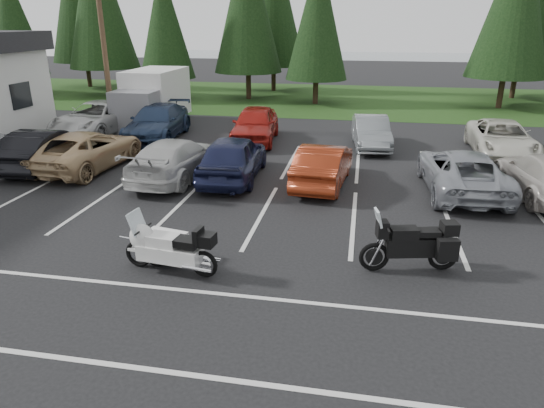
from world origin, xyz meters
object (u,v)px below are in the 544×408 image
(car_far_2, at_px, (255,124))
(adventure_motorcycle, at_px, (411,240))
(box_truck, at_px, (149,99))
(car_far_3, at_px, (371,132))
(car_far_0, at_px, (98,118))
(car_far_4, at_px, (502,138))
(car_near_5, at_px, (323,165))
(car_near_6, at_px, (462,171))
(car_far_1, at_px, (157,122))
(car_near_1, at_px, (44,149))
(car_near_4, at_px, (233,157))
(cargo_trailer, at_px, (164,246))
(car_near_3, at_px, (176,159))
(utility_pole, at_px, (103,35))
(touring_motorcycle, at_px, (169,244))
(car_near_2, at_px, (87,150))

(car_far_2, distance_m, adventure_motorcycle, 13.25)
(box_truck, bearing_deg, car_far_3, -12.66)
(car_far_3, bearing_deg, car_far_2, 172.61)
(car_far_0, height_order, car_far_4, car_far_0)
(car_near_5, bearing_deg, car_near_6, -174.22)
(car_far_1, bearing_deg, car_far_3, -3.83)
(car_near_1, relative_size, car_far_0, 0.82)
(car_far_3, distance_m, car_far_4, 5.44)
(car_near_6, bearing_deg, car_far_2, -37.02)
(car_near_5, bearing_deg, car_far_0, -22.05)
(car_near_4, distance_m, car_near_5, 3.25)
(car_near_1, bearing_deg, car_far_4, -167.88)
(car_near_6, distance_m, adventure_motorcycle, 6.32)
(cargo_trailer, bearing_deg, car_far_2, 103.34)
(car_near_1, bearing_deg, car_near_3, 172.15)
(utility_pole, xyz_separation_m, touring_motorcycle, (9.16, -14.76, -3.99))
(car_near_5, height_order, adventure_motorcycle, adventure_motorcycle)
(utility_pole, height_order, car_far_4, utility_pole)
(car_near_2, height_order, car_far_0, car_far_0)
(car_far_0, height_order, car_far_1, car_far_0)
(car_far_4, distance_m, adventure_motorcycle, 12.19)
(car_near_6, bearing_deg, car_near_5, -1.49)
(car_near_6, height_order, cargo_trailer, car_near_6)
(box_truck, bearing_deg, car_near_4, -50.57)
(box_truck, distance_m, car_near_6, 16.82)
(box_truck, distance_m, car_near_4, 10.70)
(car_far_2, bearing_deg, car_far_3, -6.24)
(box_truck, relative_size, touring_motorcycle, 2.19)
(car_far_2, xyz_separation_m, car_far_3, (5.37, -0.16, -0.13))
(utility_pole, bearing_deg, adventure_motorcycle, -43.33)
(car_far_2, relative_size, touring_motorcycle, 1.87)
(car_near_5, height_order, car_far_4, car_near_5)
(car_near_3, bearing_deg, car_far_3, -134.89)
(box_truck, relative_size, cargo_trailer, 3.90)
(adventure_motorcycle, bearing_deg, car_near_5, 100.50)
(car_near_4, xyz_separation_m, touring_motorcycle, (0.38, -7.01, -0.10))
(car_near_4, relative_size, car_near_6, 0.92)
(car_far_0, bearing_deg, box_truck, 55.30)
(car_far_0, distance_m, cargo_trailer, 15.15)
(car_near_6, bearing_deg, cargo_trailer, 36.98)
(car_near_1, height_order, car_near_3, car_near_1)
(utility_pole, distance_m, adventure_motorcycle, 20.33)
(car_far_1, bearing_deg, cargo_trailer, -70.77)
(box_truck, bearing_deg, car_far_0, -129.85)
(car_near_4, height_order, car_far_3, car_near_4)
(car_far_1, height_order, cargo_trailer, car_far_1)
(touring_motorcycle, bearing_deg, car_far_1, 120.97)
(car_near_1, distance_m, car_near_4, 7.53)
(car_far_1, xyz_separation_m, cargo_trailer, (5.22, -11.95, -0.45))
(car_near_6, height_order, car_far_2, car_far_2)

